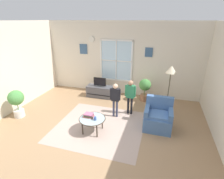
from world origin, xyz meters
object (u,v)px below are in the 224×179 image
at_px(cup, 95,119).
at_px(floor_lamp, 171,75).
at_px(remote_near_books, 92,118).
at_px(television, 100,82).
at_px(potted_plant_corner, 17,101).
at_px(person_green_shirt, 130,93).
at_px(person_black_shirt, 115,97).
at_px(potted_plant_by_window, 145,87).
at_px(coffee_table, 92,119).
at_px(book_stack, 89,115).
at_px(tv_stand, 100,91).
at_px(armchair, 158,117).

distance_m(cup, floor_lamp, 2.54).
bearing_deg(remote_near_books, television, 105.20).
xyz_separation_m(television, potted_plant_corner, (-1.95, -2.19, -0.07)).
bearing_deg(person_green_shirt, floor_lamp, 9.02).
relative_size(remote_near_books, floor_lamp, 0.08).
bearing_deg(person_green_shirt, remote_near_books, -122.93).
height_order(person_black_shirt, potted_plant_by_window, person_black_shirt).
relative_size(coffee_table, book_stack, 2.65).
bearing_deg(person_black_shirt, book_stack, -119.43).
relative_size(book_stack, person_green_shirt, 0.24).
relative_size(tv_stand, remote_near_books, 7.52).
height_order(coffee_table, potted_plant_by_window, potted_plant_by_window).
relative_size(book_stack, potted_plant_corner, 0.31).
distance_m(armchair, remote_near_books, 1.87).
bearing_deg(cup, tv_stand, 107.41).
relative_size(television, potted_plant_by_window, 0.57).
bearing_deg(person_black_shirt, tv_stand, 127.39).
xyz_separation_m(person_black_shirt, potted_plant_by_window, (0.74, 1.46, -0.16)).
distance_m(remote_near_books, person_black_shirt, 1.04).
relative_size(television, armchair, 0.57).
height_order(cup, person_green_shirt, person_green_shirt).
distance_m(cup, person_black_shirt, 1.07).
height_order(television, coffee_table, television).
distance_m(coffee_table, book_stack, 0.15).
xyz_separation_m(armchair, floor_lamp, (0.22, 0.72, 1.07)).
bearing_deg(person_green_shirt, coffee_table, -122.01).
distance_m(potted_plant_corner, floor_lamp, 4.79).
bearing_deg(person_green_shirt, tv_stand, 144.79).
bearing_deg(television, cup, -72.58).
bearing_deg(cup, armchair, 26.01).
bearing_deg(remote_near_books, book_stack, 167.11).
bearing_deg(television, coffee_table, -74.66).
bearing_deg(floor_lamp, coffee_table, -143.20).
bearing_deg(armchair, coffee_table, -156.89).
bearing_deg(television, person_green_shirt, -35.14).
relative_size(book_stack, potted_plant_by_window, 0.32).
bearing_deg(potted_plant_by_window, coffee_table, -115.04).
xyz_separation_m(remote_near_books, person_green_shirt, (0.80, 1.24, 0.30)).
distance_m(television, coffee_table, 2.36).
xyz_separation_m(armchair, coffee_table, (-1.71, -0.73, 0.07)).
bearing_deg(book_stack, potted_plant_corner, 179.58).
relative_size(tv_stand, armchair, 1.21).
height_order(person_black_shirt, person_green_shirt, person_green_shirt).
bearing_deg(floor_lamp, cup, -140.64).
distance_m(person_black_shirt, potted_plant_corner, 3.09).
xyz_separation_m(book_stack, remote_near_books, (0.11, -0.03, -0.04)).
bearing_deg(person_green_shirt, book_stack, -126.95).
distance_m(coffee_table, potted_plant_by_window, 2.67).
distance_m(television, potted_plant_corner, 2.94).
relative_size(armchair, remote_near_books, 6.21).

